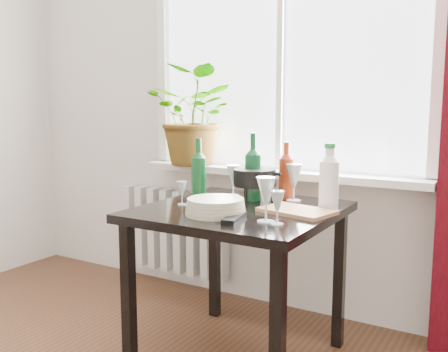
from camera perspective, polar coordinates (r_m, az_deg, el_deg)
The scene contains 18 objects.
window at distance 2.93m, azimuth 6.75°, elevation 15.74°, with size 1.72×0.08×1.62m.
windowsill at distance 2.86m, azimuth 5.92°, elevation 0.37°, with size 1.72×0.20×0.04m.
radiator at distance 3.35m, azimuth -5.74°, elevation -6.24°, with size 0.80×0.10×0.55m.
table at distance 2.32m, azimuth 1.83°, elevation -5.84°, with size 0.85×0.85×0.74m.
potted_plant at distance 3.04m, azimuth -3.25°, elevation 6.85°, with size 0.54×0.46×0.59m, color #428022.
wine_bottle_left at distance 2.45m, azimuth -2.91°, elevation 0.77°, with size 0.07×0.07×0.31m, color #0C421B, non-canonical shape.
wine_bottle_right at distance 2.45m, azimuth 3.33°, elevation 1.12°, with size 0.08×0.08×0.34m, color #0C401F, non-canonical shape.
bottle_amber at distance 2.52m, azimuth 7.11°, elevation 0.75°, with size 0.07×0.07×0.30m, color maroon, non-canonical shape.
cleaning_bottle at distance 2.28m, azimuth 11.92°, elevation 0.02°, with size 0.09×0.09×0.31m, color white, non-canonical shape.
wineglass_front_right at distance 2.00m, azimuth 4.83°, elevation -2.66°, with size 0.08×0.08×0.19m, color silver, non-canonical shape.
wineglass_far_right at distance 1.97m, azimuth 6.11°, elevation -3.62°, with size 0.06×0.06×0.14m, color silver, non-canonical shape.
wineglass_back_center at distance 2.46m, azimuth 8.00°, elevation -0.70°, with size 0.08×0.08×0.19m, color #B6BFC4, non-canonical shape.
wineglass_back_left at distance 2.58m, azimuth 1.05°, elevation -0.49°, with size 0.07×0.07×0.16m, color white, non-canonical shape.
wineglass_front_left at distance 2.36m, azimuth -4.82°, elevation -1.96°, with size 0.05×0.05×0.11m, color silver, non-canonical shape.
plate_stack at distance 2.15m, azimuth -0.98°, elevation -3.52°, with size 0.26×0.26×0.07m, color beige.
fondue_pot at distance 2.44m, azimuth 3.51°, elevation -1.05°, with size 0.24×0.21×0.16m, color black, non-canonical shape.
tv_remote at distance 2.05m, azimuth 1.19°, elevation -4.81°, with size 0.05×0.18×0.02m, color black.
cutting_board at distance 2.21m, azimuth 8.32°, elevation -3.98°, with size 0.31×0.20×0.02m, color #AE764E.
Camera 1 is at (1.19, -0.42, 1.21)m, focal length 40.00 mm.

